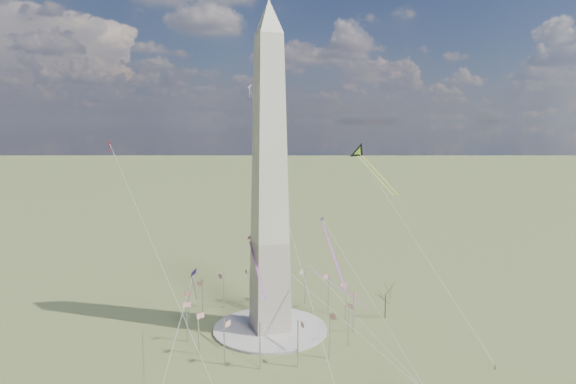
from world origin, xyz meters
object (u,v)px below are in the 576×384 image
object	(u,v)px
kite_delta_black	(361,155)
washington_monument	(270,180)
person_east	(495,367)
tree_near	(386,293)

from	to	relation	value
kite_delta_black	washington_monument	bearing A→B (deg)	-12.99
washington_monument	kite_delta_black	xyz separation A→B (m)	(31.87, 2.84, 6.77)
washington_monument	person_east	size ratio (longest dim) A/B	68.05
tree_near	person_east	bearing A→B (deg)	-77.12
tree_near	washington_monument	bearing A→B (deg)	176.69
person_east	kite_delta_black	bearing A→B (deg)	-88.33
tree_near	kite_delta_black	xyz separation A→B (m)	(-7.73, 5.13, 46.29)
tree_near	person_east	size ratio (longest dim) A/B	8.05
person_east	tree_near	bearing A→B (deg)	-95.68
person_east	washington_monument	bearing A→B (deg)	-60.45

